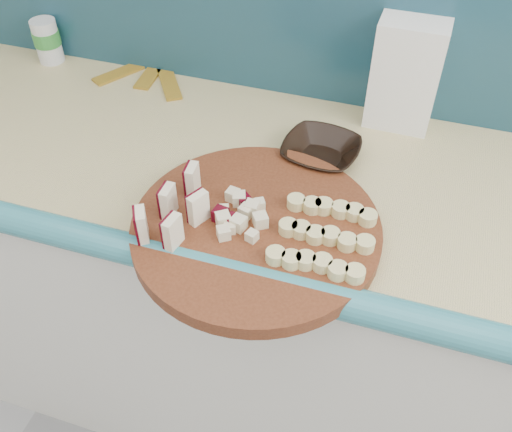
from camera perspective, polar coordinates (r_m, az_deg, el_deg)
The scene contains 9 objects.
kitchen_counter at distance 1.55m, azimuth -4.29°, elevation -6.95°, with size 2.20×0.63×0.91m.
cutting_board at distance 1.03m, azimuth 0.00°, elevation -1.35°, with size 0.45×0.45×0.03m, color #4A2010.
apple_wedges at distance 1.02m, azimuth -8.17°, elevation 0.76°, with size 0.10×0.17×0.06m.
apple_chunks at distance 1.02m, azimuth -1.51°, elevation 0.02°, with size 0.07×0.07×0.02m.
banana_slices at distance 1.00m, azimuth 6.84°, elevation -1.92°, with size 0.17×0.17×0.02m.
brown_bowl at distance 1.20m, azimuth 6.50°, elevation 6.40°, with size 0.16×0.16×0.04m, color black.
flour_bag at distance 1.29m, azimuth 14.75°, elevation 13.61°, with size 0.14×0.10×0.24m, color white.
canister at distance 1.61m, azimuth -20.16°, elevation 16.18°, with size 0.07×0.07×0.11m.
banana_peel at distance 1.51m, azimuth -10.63°, elevation 13.80°, with size 0.25×0.21×0.01m.
Camera 1 is at (0.50, 0.62, 1.67)m, focal length 40.00 mm.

